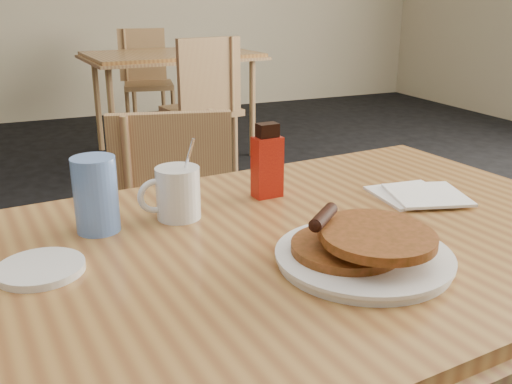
% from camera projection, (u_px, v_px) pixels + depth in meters
% --- Properties ---
extents(main_table, '(1.31, 0.95, 0.75)m').
position_uv_depth(main_table, '(303.00, 257.00, 1.02)').
color(main_table, '#A9773C').
rests_on(main_table, floor).
extents(neighbor_table, '(1.27, 0.90, 0.75)m').
position_uv_depth(neighbor_table, '(171.00, 58.00, 4.13)').
color(neighbor_table, '#A9773C').
rests_on(neighbor_table, floor).
extents(chair_main_far, '(0.45, 0.46, 0.82)m').
position_uv_depth(chair_main_far, '(182.00, 227.00, 1.72)').
color(chair_main_far, tan).
rests_on(chair_main_far, floor).
extents(chair_neighbor_far, '(0.46, 0.47, 0.87)m').
position_uv_depth(chair_neighbor_far, '(146.00, 72.00, 4.83)').
color(chair_neighbor_far, tan).
rests_on(chair_neighbor_far, floor).
extents(chair_neighbor_near, '(0.47, 0.48, 0.91)m').
position_uv_depth(chair_neighbor_near, '(205.00, 97.00, 3.55)').
color(chair_neighbor_near, tan).
rests_on(chair_neighbor_near, floor).
extents(pancake_plate, '(0.28, 0.28, 0.08)m').
position_uv_depth(pancake_plate, '(364.00, 249.00, 0.90)').
color(pancake_plate, white).
rests_on(pancake_plate, main_table).
extents(coffee_mug, '(0.12, 0.08, 0.16)m').
position_uv_depth(coffee_mug, '(177.00, 192.00, 1.07)').
color(coffee_mug, white).
rests_on(coffee_mug, main_table).
extents(syrup_bottle, '(0.06, 0.04, 0.16)m').
position_uv_depth(syrup_bottle, '(267.00, 163.00, 1.18)').
color(syrup_bottle, maroon).
rests_on(syrup_bottle, main_table).
extents(napkin_stack, '(0.19, 0.20, 0.01)m').
position_uv_depth(napkin_stack, '(419.00, 195.00, 1.20)').
color(napkin_stack, white).
rests_on(napkin_stack, main_table).
extents(blue_tumbler, '(0.08, 0.08, 0.14)m').
position_uv_depth(blue_tumbler, '(96.00, 195.00, 1.01)').
color(blue_tumbler, '#608AE1').
rests_on(blue_tumbler, main_table).
extents(side_saucer, '(0.15, 0.15, 0.01)m').
position_uv_depth(side_saucer, '(41.00, 269.00, 0.88)').
color(side_saucer, white).
rests_on(side_saucer, main_table).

